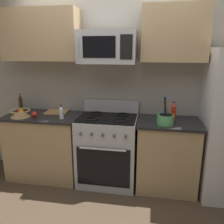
# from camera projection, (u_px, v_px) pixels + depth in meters

# --- Properties ---
(ground_plane) EXTENTS (16.00, 16.00, 0.00)m
(ground_plane) POSITION_uv_depth(u_px,v_px,m) (97.00, 212.00, 2.62)
(ground_plane) COLOR #473828
(wall_back) EXTENTS (8.00, 0.10, 2.60)m
(wall_back) POSITION_uv_depth(u_px,v_px,m) (112.00, 84.00, 3.26)
(wall_back) COLOR #9E998E
(wall_back) RESTS_ON ground
(counter_left) EXTENTS (1.02, 0.60, 0.91)m
(counter_left) POSITION_uv_depth(u_px,v_px,m) (45.00, 146.00, 3.28)
(counter_left) COLOR tan
(counter_left) RESTS_ON ground
(range_oven) EXTENTS (0.76, 0.64, 1.09)m
(range_oven) POSITION_uv_depth(u_px,v_px,m) (108.00, 149.00, 3.13)
(range_oven) COLOR #B2B5BA
(range_oven) RESTS_ON ground
(counter_right) EXTENTS (0.78, 0.60, 0.91)m
(counter_right) POSITION_uv_depth(u_px,v_px,m) (167.00, 155.00, 3.00)
(counter_right) COLOR tan
(counter_right) RESTS_ON ground
(microwave) EXTENTS (0.69, 0.44, 0.39)m
(microwave) POSITION_uv_depth(u_px,v_px,m) (108.00, 47.00, 2.81)
(microwave) COLOR #B2B5BA
(upper_cabinets_left) EXTENTS (1.01, 0.34, 0.65)m
(upper_cabinets_left) POSITION_uv_depth(u_px,v_px,m) (41.00, 35.00, 3.04)
(upper_cabinets_left) COLOR tan
(upper_cabinets_right) EXTENTS (0.77, 0.34, 0.65)m
(upper_cabinets_right) POSITION_uv_depth(u_px,v_px,m) (174.00, 34.00, 2.75)
(upper_cabinets_right) COLOR tan
(utensil_crock) EXTENTS (0.20, 0.20, 0.33)m
(utensil_crock) POSITION_uv_depth(u_px,v_px,m) (165.00, 119.00, 2.76)
(utensil_crock) COLOR #59AD66
(utensil_crock) RESTS_ON counter_right
(fruit_basket) EXTENTS (0.26, 0.26, 0.10)m
(fruit_basket) POSITION_uv_depth(u_px,v_px,m) (20.00, 113.00, 3.07)
(fruit_basket) COLOR tan
(fruit_basket) RESTS_ON counter_left
(apple_loose) EXTENTS (0.08, 0.08, 0.08)m
(apple_loose) POSITION_uv_depth(u_px,v_px,m) (34.00, 114.00, 3.06)
(apple_loose) COLOR red
(apple_loose) RESTS_ON counter_left
(cutting_board) EXTENTS (0.32, 0.29, 0.02)m
(cutting_board) POSITION_uv_depth(u_px,v_px,m) (57.00, 112.00, 3.30)
(cutting_board) COLOR tan
(cutting_board) RESTS_ON counter_left
(bottle_hot_sauce) EXTENTS (0.06, 0.06, 0.24)m
(bottle_hot_sauce) POSITION_uv_depth(u_px,v_px,m) (174.00, 112.00, 2.92)
(bottle_hot_sauce) COLOR red
(bottle_hot_sauce) RESTS_ON counter_right
(bottle_soy) EXTENTS (0.05, 0.05, 0.25)m
(bottle_soy) POSITION_uv_depth(u_px,v_px,m) (21.00, 103.00, 3.36)
(bottle_soy) COLOR #382314
(bottle_soy) RESTS_ON counter_left
(bottle_vinegar) EXTENTS (0.06, 0.06, 0.18)m
(bottle_vinegar) POSITION_uv_depth(u_px,v_px,m) (61.00, 112.00, 2.98)
(bottle_vinegar) COLOR silver
(bottle_vinegar) RESTS_ON counter_left
(prep_bowl) EXTENTS (0.13, 0.13, 0.05)m
(prep_bowl) POSITION_uv_depth(u_px,v_px,m) (162.00, 116.00, 3.00)
(prep_bowl) COLOR teal
(prep_bowl) RESTS_ON counter_right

